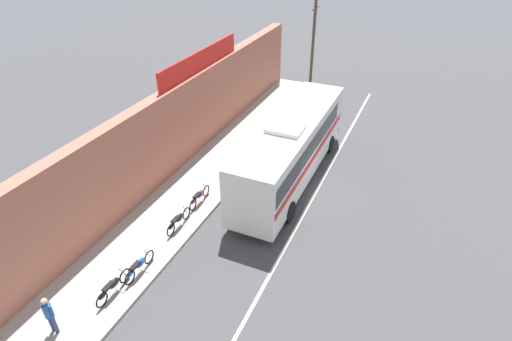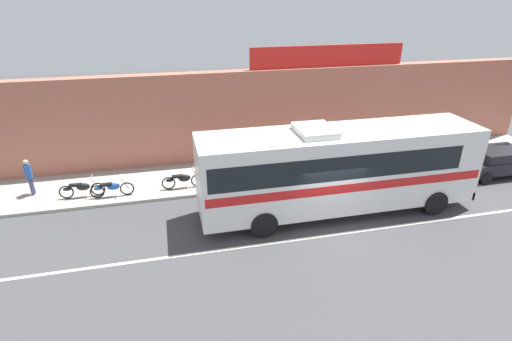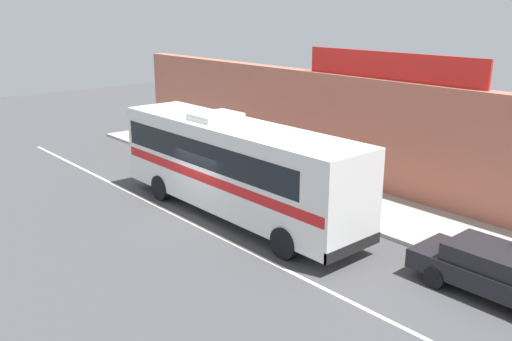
{
  "view_description": "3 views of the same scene",
  "coord_description": "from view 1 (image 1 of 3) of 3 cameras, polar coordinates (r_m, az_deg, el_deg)",
  "views": [
    {
      "loc": [
        -17.7,
        -5.19,
        12.9
      ],
      "look_at": [
        -2.36,
        1.61,
        2.17
      ],
      "focal_mm": 29.13,
      "sensor_mm": 36.0,
      "label": 1
    },
    {
      "loc": [
        -5.89,
        -12.66,
        8.65
      ],
      "look_at": [
        -2.49,
        1.94,
        1.73
      ],
      "focal_mm": 28.05,
      "sensor_mm": 36.0,
      "label": 2
    },
    {
      "loc": [
        15.99,
        -11.38,
        7.61
      ],
      "look_at": [
        1.77,
        1.0,
        2.01
      ],
      "focal_mm": 38.63,
      "sensor_mm": 36.0,
      "label": 3
    }
  ],
  "objects": [
    {
      "name": "ground_plane",
      "position": [
        22.51,
        6.2,
        -2.58
      ],
      "size": [
        70.0,
        70.0,
        0.0
      ],
      "primitive_type": "plane",
      "color": "#444447"
    },
    {
      "name": "sidewalk_slab",
      "position": [
        24.2,
        -5.52,
        0.43
      ],
      "size": [
        30.0,
        3.6,
        0.14
      ],
      "primitive_type": "cube",
      "color": "#A8A399",
      "rests_on": "ground_plane"
    },
    {
      "name": "storefront_facade",
      "position": [
        24.1,
        -10.32,
        6.23
      ],
      "size": [
        30.0,
        0.7,
        4.8
      ],
      "primitive_type": "cube",
      "color": "#B26651",
      "rests_on": "ground_plane"
    },
    {
      "name": "storefront_billboard",
      "position": [
        25.08,
        -7.62,
        14.81
      ],
      "size": [
        8.43,
        0.12,
        1.1
      ],
      "primitive_type": "cube",
      "color": "red",
      "rests_on": "storefront_facade"
    },
    {
      "name": "road_center_stripe",
      "position": [
        22.34,
        8.14,
        -3.04
      ],
      "size": [
        30.0,
        0.14,
        0.01
      ],
      "primitive_type": "cube",
      "color": "silver",
      "rests_on": "ground_plane"
    },
    {
      "name": "intercity_bus",
      "position": [
        22.15,
        4.83,
        3.21
      ],
      "size": [
        11.42,
        2.64,
        3.78
      ],
      "color": "white",
      "rests_on": "ground_plane"
    },
    {
      "name": "parked_car",
      "position": [
        31.21,
        7.96,
        9.37
      ],
      "size": [
        4.49,
        1.88,
        1.37
      ],
      "color": "black",
      "rests_on": "ground_plane"
    },
    {
      "name": "utility_pole",
      "position": [
        33.12,
        7.79,
        16.43
      ],
      "size": [
        1.6,
        0.22,
        7.11
      ],
      "color": "brown",
      "rests_on": "sidewalk_slab"
    },
    {
      "name": "motorcycle_green",
      "position": [
        19.76,
        -10.64,
        -6.69
      ],
      "size": [
        1.95,
        0.56,
        0.94
      ],
      "color": "black",
      "rests_on": "sidewalk_slab"
    },
    {
      "name": "motorcycle_red",
      "position": [
        17.44,
        -19.09,
        -14.77
      ],
      "size": [
        1.94,
        0.56,
        0.94
      ],
      "color": "black",
      "rests_on": "sidewalk_slab"
    },
    {
      "name": "motorcycle_purple",
      "position": [
        17.93,
        -15.79,
        -12.45
      ],
      "size": [
        1.88,
        0.56,
        0.94
      ],
      "color": "black",
      "rests_on": "sidewalk_slab"
    },
    {
      "name": "motorcycle_black",
      "position": [
        21.11,
        -7.8,
        -3.5
      ],
      "size": [
        1.91,
        0.56,
        0.94
      ],
      "color": "black",
      "rests_on": "sidewalk_slab"
    },
    {
      "name": "pedestrian_far_left",
      "position": [
        16.64,
        -26.58,
        -17.09
      ],
      "size": [
        0.3,
        0.48,
        1.68
      ],
      "color": "navy",
      "rests_on": "sidewalk_slab"
    }
  ]
}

